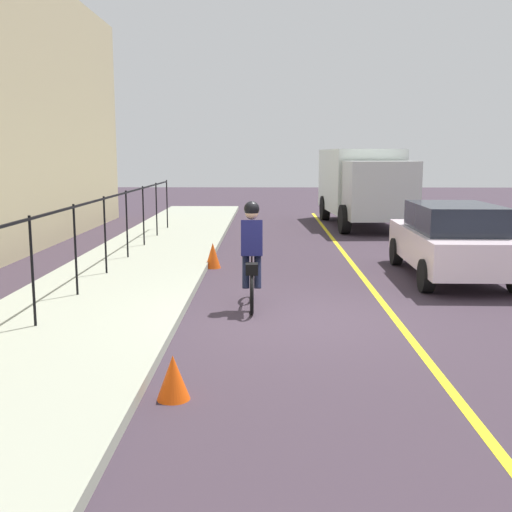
{
  "coord_description": "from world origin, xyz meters",
  "views": [
    {
      "loc": [
        -9.71,
        0.46,
        2.6
      ],
      "look_at": [
        0.08,
        0.63,
        1.0
      ],
      "focal_mm": 43.79,
      "sensor_mm": 36.0,
      "label": 1
    }
  ],
  "objects_px": {
    "patrol_sedan": "(452,239)",
    "box_truck_background": "(363,183)",
    "traffic_cone_near": "(173,377)",
    "cyclist_lead": "(252,255)",
    "traffic_cone_far": "(213,255)"
  },
  "relations": [
    {
      "from": "box_truck_background",
      "to": "traffic_cone_near",
      "type": "bearing_deg",
      "value": -18.5
    },
    {
      "from": "patrol_sedan",
      "to": "box_truck_background",
      "type": "height_order",
      "value": "box_truck_background"
    },
    {
      "from": "cyclist_lead",
      "to": "box_truck_background",
      "type": "relative_size",
      "value": 0.27
    },
    {
      "from": "traffic_cone_near",
      "to": "cyclist_lead",
      "type": "bearing_deg",
      "value": -10.44
    },
    {
      "from": "patrol_sedan",
      "to": "traffic_cone_far",
      "type": "bearing_deg",
      "value": 79.0
    },
    {
      "from": "patrol_sedan",
      "to": "traffic_cone_far",
      "type": "height_order",
      "value": "patrol_sedan"
    },
    {
      "from": "patrol_sedan",
      "to": "box_truck_background",
      "type": "xyz_separation_m",
      "value": [
        10.0,
        0.36,
        0.73
      ]
    },
    {
      "from": "patrol_sedan",
      "to": "traffic_cone_near",
      "type": "bearing_deg",
      "value": 144.87
    },
    {
      "from": "patrol_sedan",
      "to": "box_truck_background",
      "type": "distance_m",
      "value": 10.03
    },
    {
      "from": "cyclist_lead",
      "to": "traffic_cone_near",
      "type": "xyz_separation_m",
      "value": [
        -4.05,
        0.75,
        -0.67
      ]
    },
    {
      "from": "box_truck_background",
      "to": "traffic_cone_far",
      "type": "distance_m",
      "value": 10.2
    },
    {
      "from": "cyclist_lead",
      "to": "patrol_sedan",
      "type": "xyz_separation_m",
      "value": [
        2.69,
        -4.15,
        -0.09
      ]
    },
    {
      "from": "cyclist_lead",
      "to": "box_truck_background",
      "type": "xyz_separation_m",
      "value": [
        12.69,
        -3.8,
        0.64
      ]
    },
    {
      "from": "box_truck_background",
      "to": "traffic_cone_far",
      "type": "height_order",
      "value": "box_truck_background"
    },
    {
      "from": "cyclist_lead",
      "to": "box_truck_background",
      "type": "height_order",
      "value": "box_truck_background"
    }
  ]
}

